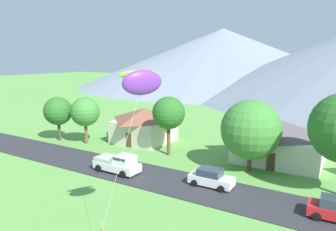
{
  "coord_description": "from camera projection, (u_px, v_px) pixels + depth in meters",
  "views": [
    {
      "loc": [
        12.09,
        0.49,
        12.07
      ],
      "look_at": [
        -0.14,
        20.54,
        7.77
      ],
      "focal_mm": 33.67,
      "sensor_mm": 36.0,
      "label": 1
    }
  ],
  "objects": [
    {
      "name": "road_strip",
      "position": [
        198.0,
        188.0,
        29.63
      ],
      "size": [
        160.0,
        6.1,
        0.08
      ],
      "primitive_type": "cube",
      "color": "#2D2D33",
      "rests_on": "ground"
    },
    {
      "name": "house_right_center",
      "position": [
        144.0,
        124.0,
        45.75
      ],
      "size": [
        7.99,
        7.78,
        4.93
      ],
      "color": "beige",
      "rests_on": "ground"
    },
    {
      "name": "house_left_center",
      "position": [
        280.0,
        140.0,
        36.98
      ],
      "size": [
        10.37,
        8.29,
        4.95
      ],
      "color": "silver",
      "rests_on": "ground"
    },
    {
      "name": "pickup_truck_white_west_side",
      "position": [
        118.0,
        163.0,
        33.44
      ],
      "size": [
        5.24,
        2.4,
        1.99
      ],
      "color": "white",
      "rests_on": "road_strip"
    },
    {
      "name": "kite_flyer_with_kite",
      "position": [
        140.0,
        88.0,
        17.58
      ],
      "size": [
        3.8,
        2.67,
        11.52
      ],
      "color": "#70604C",
      "rests_on": "ground"
    },
    {
      "name": "tree_left_of_center",
      "position": [
        85.0,
        112.0,
        44.31
      ],
      "size": [
        4.1,
        4.1,
        6.67
      ],
      "color": "brown",
      "rests_on": "ground"
    },
    {
      "name": "tree_right_of_center",
      "position": [
        58.0,
        111.0,
        46.1
      ],
      "size": [
        4.14,
        4.14,
        6.49
      ],
      "color": "#4C3823",
      "rests_on": "ground"
    },
    {
      "name": "parked_car_white_mid_west",
      "position": [
        211.0,
        178.0,
        29.86
      ],
      "size": [
        4.22,
        2.11,
        1.68
      ],
      "color": "white",
      "rests_on": "road_strip"
    },
    {
      "name": "tree_near_right",
      "position": [
        169.0,
        113.0,
        38.85
      ],
      "size": [
        4.08,
        4.08,
        7.43
      ],
      "color": "brown",
      "rests_on": "ground"
    },
    {
      "name": "mountain_far_east_ridge",
      "position": [
        222.0,
        57.0,
        139.53
      ],
      "size": [
        125.62,
        125.62,
        24.84
      ],
      "primitive_type": "cone",
      "color": "gray",
      "rests_on": "ground"
    },
    {
      "name": "tree_center",
      "position": [
        251.0,
        130.0,
        33.3
      ],
      "size": [
        6.39,
        6.39,
        7.81
      ],
      "color": "#4C3823",
      "rests_on": "ground"
    }
  ]
}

